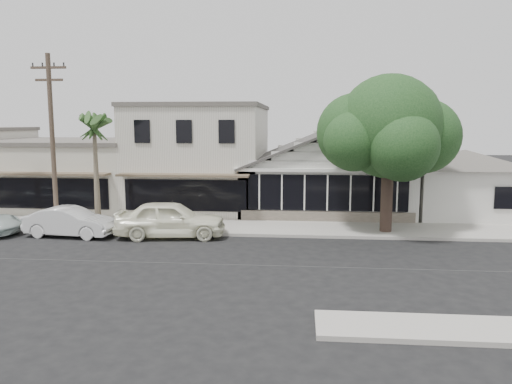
# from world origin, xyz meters

# --- Properties ---
(ground) EXTENTS (140.00, 140.00, 0.00)m
(ground) POSITION_xyz_m (0.00, 0.00, 0.00)
(ground) COLOR black
(ground) RESTS_ON ground
(sidewalk_north) EXTENTS (90.00, 3.50, 0.15)m
(sidewalk_north) POSITION_xyz_m (-8.00, 6.75, 0.07)
(sidewalk_north) COLOR #9E9991
(sidewalk_north) RESTS_ON ground
(corner_shop) EXTENTS (10.40, 8.60, 5.10)m
(corner_shop) POSITION_xyz_m (5.00, 12.47, 2.62)
(corner_shop) COLOR silver
(corner_shop) RESTS_ON ground
(side_cottage) EXTENTS (6.00, 6.00, 3.00)m
(side_cottage) POSITION_xyz_m (13.20, 11.50, 1.50)
(side_cottage) COLOR silver
(side_cottage) RESTS_ON ground
(row_building_near) EXTENTS (8.00, 10.00, 6.50)m
(row_building_near) POSITION_xyz_m (-3.00, 13.50, 3.25)
(row_building_near) COLOR silver
(row_building_near) RESTS_ON ground
(row_building_midnear) EXTENTS (10.00, 10.00, 4.20)m
(row_building_midnear) POSITION_xyz_m (-12.00, 13.50, 2.10)
(row_building_midnear) COLOR beige
(row_building_midnear) RESTS_ON ground
(utility_pole) EXTENTS (1.80, 0.24, 9.00)m
(utility_pole) POSITION_xyz_m (-9.00, 5.20, 4.79)
(utility_pole) COLOR brown
(utility_pole) RESTS_ON ground
(car_0) EXTENTS (5.54, 2.75, 1.82)m
(car_0) POSITION_xyz_m (-2.81, 4.47, 0.91)
(car_0) COLOR white
(car_0) RESTS_ON ground
(car_1) EXTENTS (4.56, 1.95, 1.46)m
(car_1) POSITION_xyz_m (-7.81, 4.21, 0.73)
(car_1) COLOR silver
(car_1) RESTS_ON ground
(shade_tree) EXTENTS (7.19, 6.50, 7.97)m
(shade_tree) POSITION_xyz_m (7.78, 6.40, 5.25)
(shade_tree) COLOR #413127
(shade_tree) RESTS_ON ground
(palm_east) EXTENTS (2.64, 2.64, 6.43)m
(palm_east) POSITION_xyz_m (-7.07, 5.85, 5.45)
(palm_east) COLOR #726651
(palm_east) RESTS_ON ground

